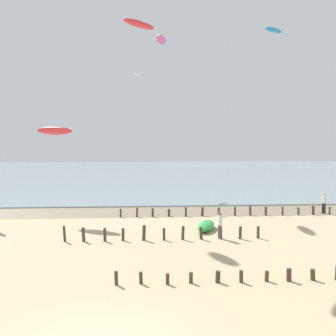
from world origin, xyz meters
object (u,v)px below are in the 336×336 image
at_px(kite_aloft_4, 274,30).
at_px(kite_aloft_7, 161,40).
at_px(grounded_kite, 206,226).
at_px(person_mid_beach, 324,203).
at_px(person_nearest_camera, 220,224).
at_px(kite_aloft_6, 139,24).
at_px(kite_aloft_3, 138,74).
at_px(kite_aloft_5, 54,131).

bearing_deg(kite_aloft_4, kite_aloft_7, -32.28).
bearing_deg(grounded_kite, person_mid_beach, 134.85).
relative_size(person_nearest_camera, kite_aloft_6, 0.64).
bearing_deg(kite_aloft_6, kite_aloft_3, -136.22).
bearing_deg(person_mid_beach, kite_aloft_4, 101.30).
bearing_deg(kite_aloft_7, kite_aloft_4, 100.89).
distance_m(grounded_kite, kite_aloft_7, 20.55).
bearing_deg(kite_aloft_3, kite_aloft_5, 11.80).
bearing_deg(kite_aloft_7, kite_aloft_3, -161.97).
distance_m(kite_aloft_3, kite_aloft_5, 19.33).
bearing_deg(person_mid_beach, kite_aloft_6, -154.98).
bearing_deg(kite_aloft_5, kite_aloft_3, -83.20).
distance_m(kite_aloft_3, kite_aloft_4, 16.52).
xyz_separation_m(kite_aloft_4, kite_aloft_6, (-13.81, -16.14, -4.00)).
bearing_deg(kite_aloft_3, person_mid_beach, 76.70).
relative_size(grounded_kite, kite_aloft_5, 0.87).
height_order(kite_aloft_3, kite_aloft_4, kite_aloft_4).
height_order(grounded_kite, kite_aloft_7, kite_aloft_7).
relative_size(kite_aloft_3, kite_aloft_5, 0.53).
relative_size(grounded_kite, kite_aloft_7, 0.99).
bearing_deg(kite_aloft_3, kite_aloft_7, 47.52).
relative_size(person_mid_beach, grounded_kite, 0.57).
xyz_separation_m(grounded_kite, kite_aloft_3, (-4.84, 22.34, 13.78)).
xyz_separation_m(person_mid_beach, kite_aloft_3, (-15.83, 16.83, 13.16)).
xyz_separation_m(person_mid_beach, grounded_kite, (-10.99, -5.52, -0.62)).
relative_size(grounded_kite, kite_aloft_4, 1.07).
xyz_separation_m(grounded_kite, kite_aloft_6, (-4.59, -1.76, 13.23)).
height_order(person_mid_beach, grounded_kite, person_mid_beach).
bearing_deg(person_mid_beach, kite_aloft_7, 151.10).
bearing_deg(kite_aloft_6, person_nearest_camera, 124.66).
height_order(kite_aloft_3, kite_aloft_6, kite_aloft_3).
height_order(person_mid_beach, kite_aloft_4, kite_aloft_4).
relative_size(person_mid_beach, kite_aloft_5, 0.50).
bearing_deg(person_mid_beach, kite_aloft_3, 133.25).
height_order(kite_aloft_5, kite_aloft_7, kite_aloft_7).
height_order(grounded_kite, kite_aloft_6, kite_aloft_6).
height_order(kite_aloft_6, kite_aloft_7, kite_aloft_7).
distance_m(kite_aloft_3, kite_aloft_7, 9.88).
distance_m(person_mid_beach, kite_aloft_3, 26.58).
bearing_deg(kite_aloft_4, grounded_kite, 18.11).
height_order(grounded_kite, kite_aloft_5, kite_aloft_5).
bearing_deg(kite_aloft_7, kite_aloft_5, -46.85).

